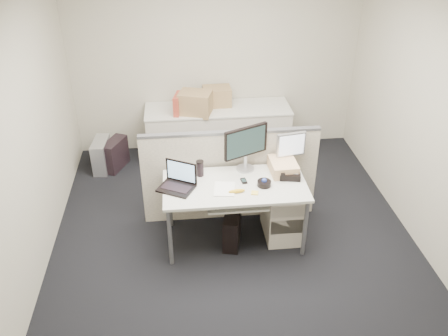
{
  "coord_description": "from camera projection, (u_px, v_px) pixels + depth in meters",
  "views": [
    {
      "loc": [
        -0.54,
        -4.1,
        3.45
      ],
      "look_at": [
        -0.1,
        0.15,
        0.85
      ],
      "focal_mm": 38.0,
      "sensor_mm": 36.0,
      "label": 1
    }
  ],
  "objects": [
    {
      "name": "wall_left",
      "position": [
        25.0,
        142.0,
        4.45
      ],
      "size": [
        0.02,
        4.5,
        2.7
      ],
      "primitive_type": "cube",
      "color": "#B7B39B",
      "rests_on": "ground"
    },
    {
      "name": "sticky_pad",
      "position": [
        255.0,
        193.0,
        4.81
      ],
      "size": [
        0.09,
        0.09,
        0.01
      ],
      "primitive_type": "cube",
      "rotation": [
        0.0,
        0.0,
        -0.24
      ],
      "color": "#FFDA4B",
      "rests_on": "desk"
    },
    {
      "name": "keyboard",
      "position": [
        232.0,
        199.0,
        4.87
      ],
      "size": [
        0.47,
        0.3,
        0.02
      ],
      "primitive_type": "cube",
      "rotation": [
        0.0,
        0.0,
        0.34
      ],
      "color": "black",
      "rests_on": "keyboard_tray"
    },
    {
      "name": "banana",
      "position": [
        237.0,
        191.0,
        4.81
      ],
      "size": [
        0.18,
        0.06,
        0.04
      ],
      "primitive_type": "ellipsoid",
      "rotation": [
        0.0,
        0.0,
        0.1
      ],
      "color": "gold",
      "rests_on": "desk"
    },
    {
      "name": "red_binder",
      "position": [
        178.0,
        104.0,
        6.38
      ],
      "size": [
        0.14,
        0.32,
        0.29
      ],
      "primitive_type": "cube",
      "rotation": [
        0.0,
        0.0,
        -0.22
      ],
      "color": "#AB3B2A",
      "rests_on": "back_counter"
    },
    {
      "name": "monitor_main",
      "position": [
        246.0,
        149.0,
        5.08
      ],
      "size": [
        0.55,
        0.39,
        0.52
      ],
      "primitive_type": "cube",
      "rotation": [
        0.0,
        0.0,
        0.43
      ],
      "color": "black",
      "rests_on": "desk"
    },
    {
      "name": "desk",
      "position": [
        235.0,
        190.0,
        4.98
      ],
      "size": [
        1.5,
        0.75,
        0.73
      ],
      "color": "silver",
      "rests_on": "floor"
    },
    {
      "name": "back_counter",
      "position": [
        218.0,
        132.0,
        6.78
      ],
      "size": [
        2.0,
        0.6,
        0.72
      ],
      "primitive_type": "cube",
      "color": "#B9B2A2",
      "rests_on": "floor"
    },
    {
      "name": "keyboard_tray",
      "position": [
        237.0,
        203.0,
        4.85
      ],
      "size": [
        0.62,
        0.32,
        0.02
      ],
      "primitive_type": "cube",
      "color": "silver",
      "rests_on": "desk"
    },
    {
      "name": "paper_stack",
      "position": [
        224.0,
        189.0,
        4.87
      ],
      "size": [
        0.25,
        0.29,
        0.01
      ],
      "primitive_type": "cube",
      "rotation": [
        0.0,
        0.0,
        -0.14
      ],
      "color": "white",
      "rests_on": "desk"
    },
    {
      "name": "wall_back",
      "position": [
        215.0,
        58.0,
        6.54
      ],
      "size": [
        4.0,
        0.02,
        2.7
      ],
      "primitive_type": "cube",
      "color": "#B7B39B",
      "rests_on": "ground"
    },
    {
      "name": "cardboard_box_right",
      "position": [
        217.0,
        97.0,
        6.62
      ],
      "size": [
        0.39,
        0.31,
        0.28
      ],
      "primitive_type": "cube",
      "rotation": [
        0.0,
        0.0,
        0.03
      ],
      "color": "#8F6C4C",
      "rests_on": "back_counter"
    },
    {
      "name": "cubicle_partition",
      "position": [
        230.0,
        176.0,
        5.42
      ],
      "size": [
        2.0,
        0.06,
        1.1
      ],
      "primitive_type": "cube",
      "color": "beige",
      "rests_on": "floor"
    },
    {
      "name": "manila_folders",
      "position": [
        283.0,
        167.0,
        5.13
      ],
      "size": [
        0.29,
        0.36,
        0.13
      ],
      "primitive_type": "cube",
      "rotation": [
        0.0,
        0.0,
        0.03
      ],
      "color": "#EEC08A",
      "rests_on": "desk"
    },
    {
      "name": "laptop",
      "position": [
        176.0,
        178.0,
        4.81
      ],
      "size": [
        0.43,
        0.4,
        0.26
      ],
      "primitive_type": "cube",
      "rotation": [
        0.0,
        0.0,
        -0.49
      ],
      "color": "black",
      "rests_on": "desk"
    },
    {
      "name": "monitor_small",
      "position": [
        291.0,
        150.0,
        5.17
      ],
      "size": [
        0.35,
        0.21,
        0.4
      ],
      "primitive_type": "cube",
      "rotation": [
        0.0,
        0.0,
        0.17
      ],
      "color": "#B7B7BC",
      "rests_on": "desk"
    },
    {
      "name": "cardboard_box_left",
      "position": [
        195.0,
        103.0,
        6.38
      ],
      "size": [
        0.5,
        0.42,
        0.32
      ],
      "primitive_type": "cube",
      "rotation": [
        0.0,
        0.0,
        -0.29
      ],
      "color": "#8F6C4C",
      "rests_on": "back_counter"
    },
    {
      "name": "cellphone",
      "position": [
        244.0,
        181.0,
        4.99
      ],
      "size": [
        0.07,
        0.11,
        0.01
      ],
      "primitive_type": "cube",
      "rotation": [
        0.0,
        0.0,
        0.14
      ],
      "color": "black",
      "rests_on": "desk"
    },
    {
      "name": "wall_right",
      "position": [
        431.0,
        122.0,
        4.8
      ],
      "size": [
        0.02,
        4.5,
        2.7
      ],
      "primitive_type": "cube",
      "color": "#B7B39B",
      "rests_on": "ground"
    },
    {
      "name": "pc_tower_spare_silver",
      "position": [
        102.0,
        155.0,
        6.52
      ],
      "size": [
        0.23,
        0.48,
        0.43
      ],
      "primitive_type": "cube",
      "rotation": [
        0.0,
        0.0,
        -0.09
      ],
      "color": "#B7B7BC",
      "rests_on": "floor"
    },
    {
      "name": "desk_phone",
      "position": [
        290.0,
        175.0,
        5.05
      ],
      "size": [
        0.25,
        0.21,
        0.07
      ],
      "primitive_type": "cube",
      "rotation": [
        0.0,
        0.0,
        -0.17
      ],
      "color": "black",
      "rests_on": "desk"
    },
    {
      "name": "floor",
      "position": [
        234.0,
        239.0,
        5.33
      ],
      "size": [
        4.0,
        4.5,
        0.01
      ],
      "primitive_type": "cube",
      "color": "black",
      "rests_on": "ground"
    },
    {
      "name": "pc_tower_desk",
      "position": [
        232.0,
        228.0,
        5.18
      ],
      "size": [
        0.25,
        0.44,
        0.39
      ],
      "primitive_type": "cube",
      "rotation": [
        0.0,
        0.0,
        -0.22
      ],
      "color": "black",
      "rests_on": "floor"
    },
    {
      "name": "pc_tower_spare_dark",
      "position": [
        115.0,
        154.0,
        6.55
      ],
      "size": [
        0.35,
        0.48,
        0.42
      ],
      "primitive_type": "cube",
      "rotation": [
        0.0,
        0.0,
        -0.43
      ],
      "color": "black",
      "rests_on": "floor"
    },
    {
      "name": "trackball",
      "position": [
        264.0,
        183.0,
        4.92
      ],
      "size": [
        0.18,
        0.18,
        0.06
      ],
      "primitive_type": "cylinder",
      "rotation": [
        0.0,
        0.0,
        -0.26
      ],
      "color": "black",
      "rests_on": "desk"
    },
    {
      "name": "travel_mug",
      "position": [
        200.0,
        169.0,
        5.06
      ],
      "size": [
        0.09,
        0.09,
        0.16
      ],
      "primitive_type": "cylinder",
      "rotation": [
        0.0,
        0.0,
        0.21
      ],
      "color": "black",
      "rests_on": "desk"
    },
    {
      "name": "wall_front",
      "position": [
        285.0,
        309.0,
        2.71
      ],
      "size": [
        4.0,
        0.02,
        2.7
      ],
      "primitive_type": "cube",
      "color": "#B7B39B",
      "rests_on": "ground"
    },
    {
      "name": "drawer_pedestal",
      "position": [
        283.0,
        210.0,
        5.25
      ],
      "size": [
        0.4,
        0.55,
        0.65
      ],
      "primitive_type": "cube",
      "color": "#B9B2A2",
      "rests_on": "floor"
    }
  ]
}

